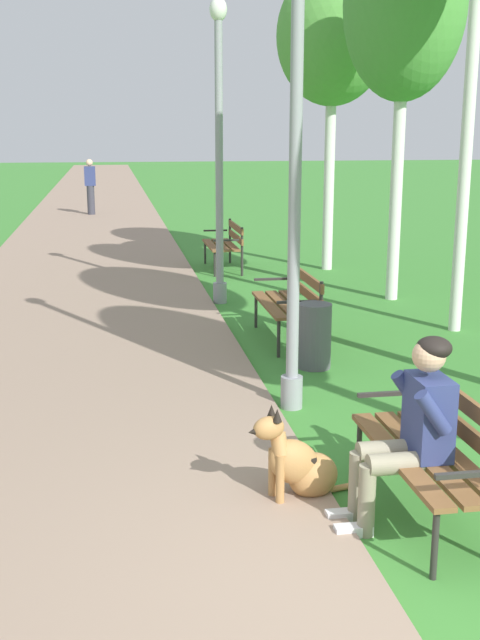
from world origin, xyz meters
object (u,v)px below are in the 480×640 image
person_seated_on_near_bench (412,425)px  birch_tree_fourth (405,6)px  park_bench_mid (291,299)px  lamp_post_near (295,161)px  park_bench_far (226,242)px  park_bench_near (438,445)px  lamp_post_mid (219,151)px  birch_tree_fifth (333,37)px  litter_bin (314,336)px  pedestrian_distant (90,187)px  dog_shepherd (300,464)px

person_seated_on_near_bench → birch_tree_fourth: (2.32, 6.65, 3.47)m
birch_tree_fourth → park_bench_mid: bearing=-134.4°
person_seated_on_near_bench → lamp_post_near: 2.74m
park_bench_far → birch_tree_fourth: bearing=-54.8°
park_bench_near → birch_tree_fourth: size_ratio=0.27×
person_seated_on_near_bench → lamp_post_near: bearing=96.2°
lamp_post_mid → birch_tree_fifth: size_ratio=0.81×
park_bench_near → litter_bin: 3.40m
lamp_post_mid → pedestrian_distant: (-2.08, 12.55, -1.35)m
park_bench_mid → person_seated_on_near_bench: 4.58m
park_bench_mid → dog_shepherd: park_bench_mid is taller
park_bench_mid → birch_tree_fifth: (1.78, 4.77, 3.52)m
park_bench_near → birch_tree_fourth: 7.83m
dog_shepherd → lamp_post_mid: bearing=86.9°
person_seated_on_near_bench → litter_bin: person_seated_on_near_bench is taller
person_seated_on_near_bench → birch_tree_fourth: 7.85m
park_bench_near → dog_shepherd: (-0.82, 0.40, -0.25)m
person_seated_on_near_bench → lamp_post_near: lamp_post_near is taller
dog_shepherd → birch_tree_fourth: (2.93, 6.20, 3.89)m
park_bench_mid → pedestrian_distant: pedestrian_distant is taller
park_bench_far → birch_tree_fourth: birch_tree_fourth is taller
park_bench_near → birch_tree_fifth: bearing=78.7°
park_bench_far → pedestrian_distant: pedestrian_distant is taller
park_bench_mid → litter_bin: (-0.01, -1.13, -0.16)m
lamp_post_mid → person_seated_on_near_bench: bearing=-87.8°
park_bench_far → birch_tree_fourth: 5.13m
pedestrian_distant → park_bench_near: bearing=-82.5°
birch_tree_fifth → pedestrian_distant: (-4.42, 10.02, -3.19)m
park_bench_far → person_seated_on_near_bench: 9.61m
birch_tree_fifth → litter_bin: 7.18m
park_bench_mid → birch_tree_fifth: size_ratio=0.29×
lamp_post_mid → birch_tree_fifth: 3.90m
park_bench_far → person_seated_on_near_bench: (-0.24, -9.61, 0.17)m
person_seated_on_near_bench → lamp_post_near: (-0.24, 2.25, 1.55)m
person_seated_on_near_bench → lamp_post_mid: 6.98m
litter_bin → pedestrian_distant: size_ratio=0.42×
park_bench_mid → lamp_post_mid: lamp_post_mid is taller
park_bench_mid → pedestrian_distant: 15.02m
lamp_post_near → lamp_post_mid: lamp_post_near is taller
park_bench_mid → park_bench_far: same height
park_bench_far → litter_bin: size_ratio=2.14×
person_seated_on_near_bench → pedestrian_distant: pedestrian_distant is taller
park_bench_mid → lamp_post_mid: size_ratio=0.35×
person_seated_on_near_bench → lamp_post_mid: bearing=92.2°
person_seated_on_near_bench → dog_shepherd: person_seated_on_near_bench is taller
park_bench_mid → birch_tree_fourth: 4.66m
park_bench_far → pedestrian_distant: 10.09m
pedestrian_distant → lamp_post_mid: bearing=-80.6°
birch_tree_fifth → dog_shepherd: bearing=-106.8°
park_bench_mid → dog_shepherd: 4.23m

